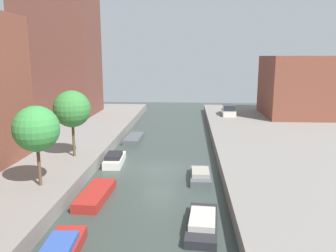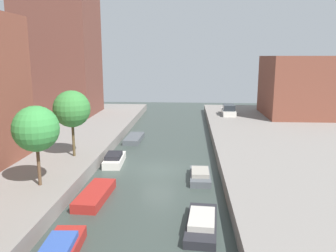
# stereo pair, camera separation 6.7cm
# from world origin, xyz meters

# --- Properties ---
(ground_plane) EXTENTS (84.00, 84.00, 0.00)m
(ground_plane) POSITION_xyz_m (0.00, 0.00, 0.00)
(ground_plane) COLOR #333D38
(apartment_tower_far) EXTENTS (10.00, 8.93, 20.66)m
(apartment_tower_far) POSITION_xyz_m (-16.00, 21.48, 11.33)
(apartment_tower_far) COLOR brown
(apartment_tower_far) RESTS_ON quay_left
(low_block_right) EXTENTS (10.00, 10.48, 8.25)m
(low_block_right) POSITION_xyz_m (18.00, 21.88, 5.12)
(low_block_right) COLOR brown
(low_block_right) RESTS_ON quay_right
(street_tree_1) EXTENTS (2.91, 2.91, 5.19)m
(street_tree_1) POSITION_xyz_m (-7.05, -6.37, 4.72)
(street_tree_1) COLOR brown
(street_tree_1) RESTS_ON quay_left
(street_tree_2) EXTENTS (3.02, 3.02, 5.49)m
(street_tree_2) POSITION_xyz_m (-7.05, 0.26, 4.97)
(street_tree_2) COLOR #4D3F26
(street_tree_2) RESTS_ON quay_left
(parked_car) EXTENTS (1.83, 4.67, 1.50)m
(parked_car) POSITION_xyz_m (8.05, 21.81, 1.62)
(parked_car) COLOR beige
(parked_car) RESTS_ON quay_right
(moored_boat_left_2) EXTENTS (1.81, 4.64, 0.62)m
(moored_boat_left_2) POSITION_xyz_m (-3.54, -6.13, 0.31)
(moored_boat_left_2) COLOR maroon
(moored_boat_left_2) RESTS_ON ground_plane
(moored_boat_left_3) EXTENTS (1.64, 3.77, 0.99)m
(moored_boat_left_3) POSITION_xyz_m (-3.92, 1.36, 0.42)
(moored_boat_left_3) COLOR beige
(moored_boat_left_3) RESTS_ON ground_plane
(moored_boat_left_4) EXTENTS (1.75, 4.58, 0.53)m
(moored_boat_left_4) POSITION_xyz_m (-3.56, 9.73, 0.26)
(moored_boat_left_4) COLOR #4C5156
(moored_boat_left_4) RESTS_ON ground_plane
(moored_boat_right_1) EXTENTS (1.96, 4.61, 0.78)m
(moored_boat_right_1) POSITION_xyz_m (3.31, -9.58, 0.33)
(moored_boat_right_1) COLOR #232328
(moored_boat_right_1) RESTS_ON ground_plane
(moored_boat_right_2) EXTENTS (1.52, 3.79, 0.78)m
(moored_boat_right_2) POSITION_xyz_m (3.41, -2.00, 0.33)
(moored_boat_right_2) COLOR #4C5156
(moored_boat_right_2) RESTS_ON ground_plane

